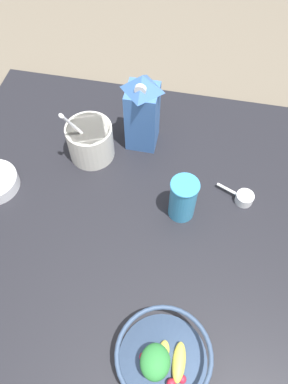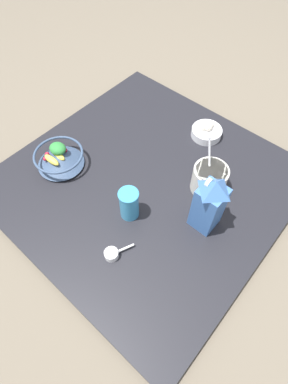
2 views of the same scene
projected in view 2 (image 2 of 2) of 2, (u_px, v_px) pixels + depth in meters
ground_plane at (146, 184)px, 1.24m from camera, size 6.00×6.00×0.00m
countertop at (146, 182)px, 1.23m from camera, size 1.04×1.04×0.03m
fruit_bowl at (59, 158)px, 1.22m from camera, size 0.20×0.20×0.09m
milk_carton at (209, 204)px, 1.00m from camera, size 0.09×0.09×0.25m
yogurt_tub at (209, 178)px, 1.14m from camera, size 0.13×0.14×0.21m
drinking_cup at (129, 204)px, 1.07m from camera, size 0.07×0.07×0.13m
measuring_scoop at (112, 254)px, 1.02m from camera, size 0.10×0.06×0.03m
garlic_bowl at (207, 132)px, 1.34m from camera, size 0.13×0.13×0.07m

